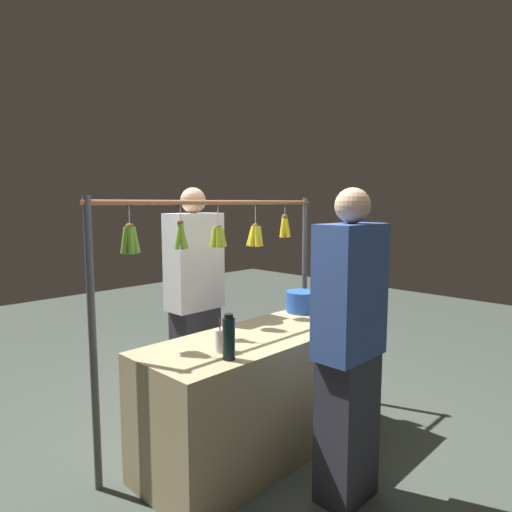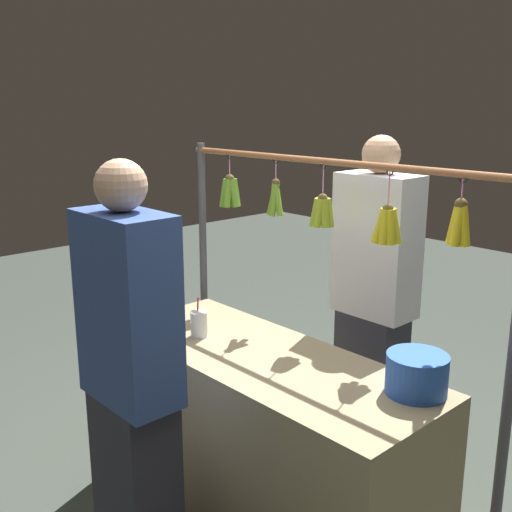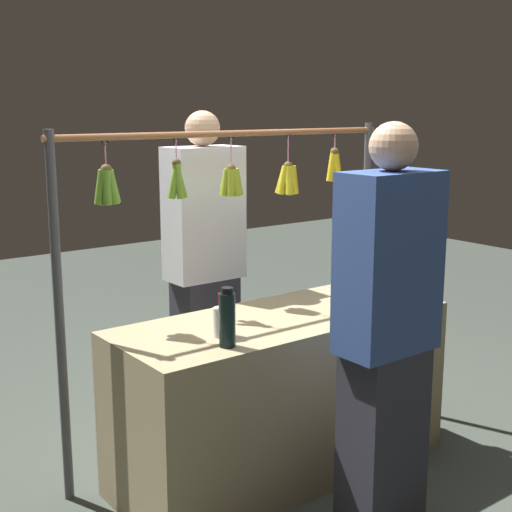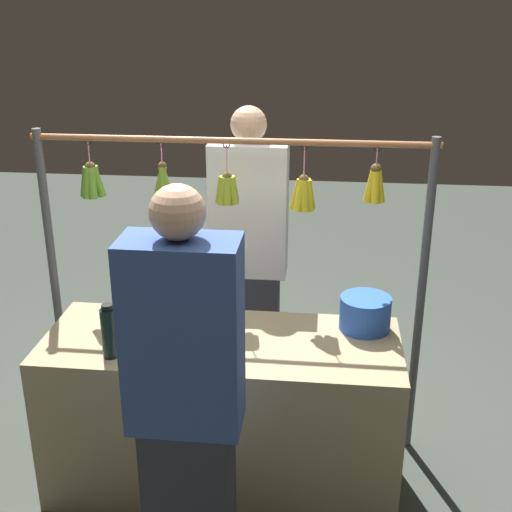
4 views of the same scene
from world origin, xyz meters
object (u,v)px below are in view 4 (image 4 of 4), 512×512
object	(u,v)px
vendor_person	(249,266)
blue_bucket	(365,313)
drink_cup	(133,331)
water_bottle	(109,332)
customer_person	(187,415)

from	to	relation	value
vendor_person	blue_bucket	bearing A→B (deg)	138.45
vendor_person	drink_cup	bearing A→B (deg)	61.58
water_bottle	vendor_person	distance (m)	1.09
blue_bucket	customer_person	bearing A→B (deg)	51.84
vendor_person	customer_person	world-z (taller)	vendor_person
vendor_person	water_bottle	bearing A→B (deg)	61.87
drink_cup	customer_person	world-z (taller)	customer_person
water_bottle	customer_person	distance (m)	0.67
water_bottle	drink_cup	xyz separation A→B (m)	(-0.07, -0.13, -0.06)
water_bottle	customer_person	bearing A→B (deg)	132.66
water_bottle	drink_cup	world-z (taller)	water_bottle
drink_cup	vendor_person	xyz separation A→B (m)	(-0.45, -0.83, 0.01)
water_bottle	vendor_person	size ratio (longest dim) A/B	0.14
water_bottle	blue_bucket	bearing A→B (deg)	-160.80
water_bottle	blue_bucket	world-z (taller)	water_bottle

